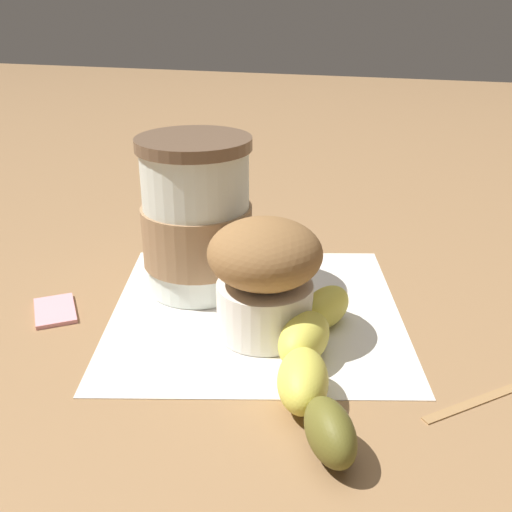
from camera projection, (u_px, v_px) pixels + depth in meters
The scene contains 7 objects.
ground_plane at pixel (256, 311), 0.50m from camera, with size 3.00×3.00×0.00m, color #936D47.
paper_napkin at pixel (256, 310), 0.50m from camera, with size 0.24×0.24×0.00m, color white.
coffee_cup at pixel (197, 220), 0.52m from camera, with size 0.10×0.10×0.14m.
muffin at pixel (265, 274), 0.45m from camera, with size 0.09×0.09×0.09m.
banana at pixel (313, 359), 0.40m from camera, with size 0.08×0.20×0.03m.
sugar_packet at pixel (55, 309), 0.50m from camera, with size 0.05×0.03×0.01m, color pink.
wooden_stirrer at pixel (490, 396), 0.40m from camera, with size 0.11×0.01×0.00m, color #9E7547.
Camera 1 is at (0.12, -0.42, 0.25)m, focal length 42.00 mm.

